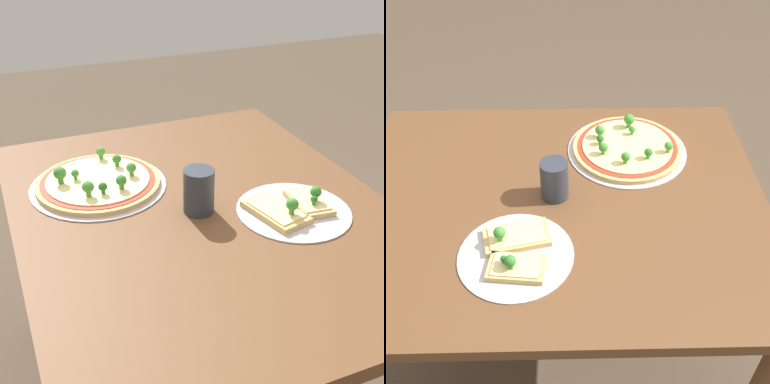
{
  "view_description": "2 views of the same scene",
  "coord_description": "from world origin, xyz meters",
  "views": [
    {
      "loc": [
        -1.09,
        0.48,
        1.47
      ],
      "look_at": [
        0.06,
        0.01,
        0.76
      ],
      "focal_mm": 50.0,
      "sensor_mm": 36.0,
      "label": 1
    },
    {
      "loc": [
        0.04,
        -1.01,
        1.68
      ],
      "look_at": [
        0.06,
        0.01,
        0.76
      ],
      "focal_mm": 45.0,
      "sensor_mm": 36.0,
      "label": 2
    }
  ],
  "objects": [
    {
      "name": "dining_table",
      "position": [
        0.0,
        0.0,
        0.65
      ],
      "size": [
        1.2,
        0.95,
        0.74
      ],
      "color": "brown",
      "rests_on": "ground_plane"
    },
    {
      "name": "drinking_cup",
      "position": [
        -0.01,
        0.01,
        0.8
      ],
      "size": [
        0.08,
        0.08,
        0.12
      ],
      "primitive_type": "cylinder",
      "color": "#2D333D",
      "rests_on": "dining_table"
    },
    {
      "name": "pizza_tray_slice",
      "position": [
        -0.1,
        -0.21,
        0.75
      ],
      "size": [
        0.3,
        0.3,
        0.07
      ],
      "color": "#B7B7BC",
      "rests_on": "dining_table"
    },
    {
      "name": "pizza_tray_whole",
      "position": [
        0.22,
        0.22,
        0.76
      ],
      "size": [
        0.38,
        0.38,
        0.07
      ],
      "color": "#B7B7BC",
      "rests_on": "dining_table"
    }
  ]
}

